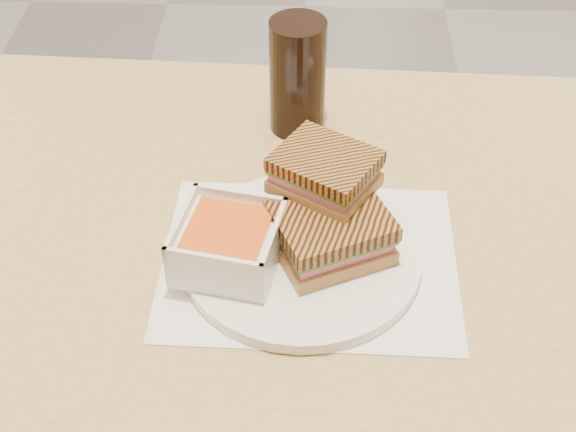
{
  "coord_description": "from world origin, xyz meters",
  "views": [
    {
      "loc": [
        0.03,
        -2.65,
        1.42
      ],
      "look_at": [
        0.01,
        -2.0,
        0.82
      ],
      "focal_mm": 50.44,
      "sensor_mm": 36.0,
      "label": 1
    }
  ],
  "objects_px": {
    "panini_lower": "(331,233)",
    "soup_bowl": "(228,244)",
    "main_table": "(379,291)",
    "plate": "(302,255)",
    "cola_glass": "(298,77)"
  },
  "relations": [
    {
      "from": "main_table",
      "to": "soup_bowl",
      "type": "relative_size",
      "value": 9.43
    },
    {
      "from": "cola_glass",
      "to": "main_table",
      "type": "bearing_deg",
      "value": -60.51
    },
    {
      "from": "plate",
      "to": "cola_glass",
      "type": "height_order",
      "value": "cola_glass"
    },
    {
      "from": "cola_glass",
      "to": "soup_bowl",
      "type": "bearing_deg",
      "value": -103.78
    },
    {
      "from": "soup_bowl",
      "to": "panini_lower",
      "type": "distance_m",
      "value": 0.12
    },
    {
      "from": "soup_bowl",
      "to": "panini_lower",
      "type": "relative_size",
      "value": 0.84
    },
    {
      "from": "panini_lower",
      "to": "soup_bowl",
      "type": "bearing_deg",
      "value": -169.67
    },
    {
      "from": "panini_lower",
      "to": "cola_glass",
      "type": "distance_m",
      "value": 0.27
    },
    {
      "from": "soup_bowl",
      "to": "panini_lower",
      "type": "xyz_separation_m",
      "value": [
        0.11,
        0.02,
        0.0
      ]
    },
    {
      "from": "panini_lower",
      "to": "plate",
      "type": "bearing_deg",
      "value": -176.7
    },
    {
      "from": "main_table",
      "to": "cola_glass",
      "type": "xyz_separation_m",
      "value": [
        -0.11,
        0.2,
        0.19
      ]
    },
    {
      "from": "main_table",
      "to": "panini_lower",
      "type": "bearing_deg",
      "value": -140.23
    },
    {
      "from": "main_table",
      "to": "plate",
      "type": "bearing_deg",
      "value": -149.62
    },
    {
      "from": "main_table",
      "to": "plate",
      "type": "xyz_separation_m",
      "value": [
        -0.1,
        -0.06,
        0.12
      ]
    },
    {
      "from": "soup_bowl",
      "to": "main_table",
      "type": "bearing_deg",
      "value": 23.21
    }
  ]
}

